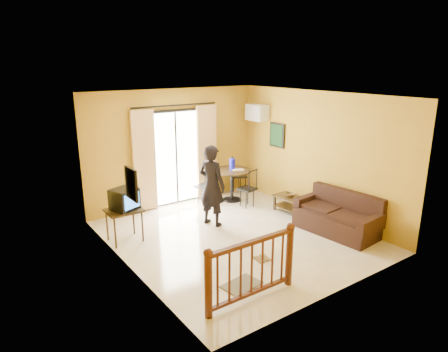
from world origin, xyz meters
TOP-DOWN VIEW (x-y plane):
  - ground at (0.00, 0.00)m, footprint 5.00×5.00m
  - room_shell at (0.00, 0.00)m, footprint 5.00×5.00m
  - balcony_door at (0.00, 2.43)m, footprint 2.25×0.14m
  - tv_table at (-1.90, 1.10)m, footprint 0.66×0.55m
  - television at (-1.87, 1.09)m, footprint 0.57×0.55m
  - picture_left at (-2.22, -0.20)m, footprint 0.05×0.42m
  - dining_table at (1.23, 1.83)m, footprint 0.96×0.96m
  - water_jug at (1.26, 1.86)m, footprint 0.15×0.15m
  - serving_tray at (1.34, 1.73)m, footprint 0.33×0.28m
  - dining_chairs at (1.19, 1.84)m, footprint 1.80×1.53m
  - air_conditioner at (2.09, 1.95)m, footprint 0.31×0.60m
  - botanical_print at (2.22, 1.30)m, footprint 0.05×0.50m
  - coffee_table at (1.85, 0.33)m, footprint 0.47×0.85m
  - bowl at (1.85, 0.40)m, footprint 0.23×0.23m
  - sofa at (1.86, -1.02)m, footprint 0.97×1.84m
  - standing_person at (-0.04, 0.81)m, footprint 0.61×0.74m
  - stair_balustrade at (-1.15, -1.90)m, footprint 1.63×0.13m
  - doormat at (-1.04, -1.52)m, footprint 0.65×0.48m
  - sandals at (-0.21, -1.05)m, footprint 0.28×0.26m

SIDE VIEW (x-z plane):
  - ground at x=0.00m, z-range 0.00..0.00m
  - dining_chairs at x=1.19m, z-range -0.47..0.47m
  - doormat at x=-1.04m, z-range 0.00..0.02m
  - sandals at x=-0.21m, z-range 0.00..0.03m
  - coffee_table at x=1.85m, z-range 0.06..0.44m
  - sofa at x=1.86m, z-range -0.11..0.74m
  - bowl at x=1.85m, z-range 0.38..0.44m
  - stair_balustrade at x=-1.15m, z-range 0.05..1.08m
  - tv_table at x=-1.90m, z-range 0.25..0.90m
  - dining_table at x=1.23m, z-range 0.24..1.03m
  - serving_tray at x=1.34m, z-range 0.80..0.82m
  - television at x=-1.87m, z-range 0.65..1.07m
  - standing_person at x=-0.04m, z-range 0.00..1.75m
  - water_jug at x=1.26m, z-range 0.80..1.08m
  - balcony_door at x=0.00m, z-range -0.04..2.42m
  - picture_left at x=-2.22m, z-range 1.29..1.81m
  - botanical_print at x=2.22m, z-range 1.35..1.95m
  - room_shell at x=0.00m, z-range -0.80..4.20m
  - air_conditioner at x=2.09m, z-range 1.95..2.35m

